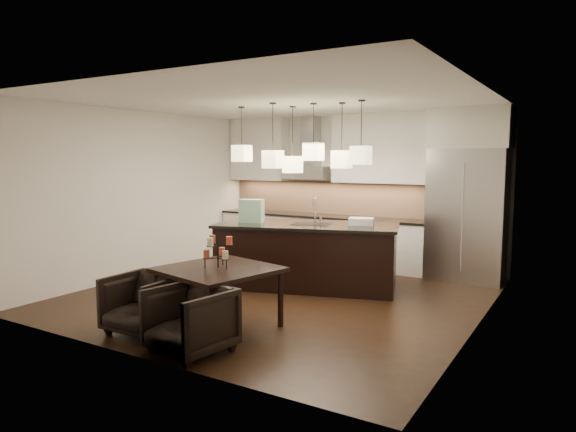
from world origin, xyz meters
The scene contains 37 objects.
floor centered at (0.00, 0.00, -0.01)m, with size 5.50×5.50×0.02m, color black.
ceiling centered at (0.00, 0.00, 2.81)m, with size 5.50×5.50×0.02m, color white.
wall_back centered at (0.00, 2.76, 1.40)m, with size 5.50×0.02×2.80m, color silver.
wall_front centered at (0.00, -2.76, 1.40)m, with size 5.50×0.02×2.80m, color silver.
wall_left centered at (-2.76, 0.00, 1.40)m, with size 0.02×5.50×2.80m, color silver.
wall_right centered at (2.76, 0.00, 1.40)m, with size 0.02×5.50×2.80m, color silver.
refrigerator centered at (2.10, 2.38, 1.07)m, with size 1.20×0.72×2.15m, color #B7B7BA.
fridge_panel centered at (2.10, 2.38, 2.47)m, with size 1.26×0.72×0.65m, color silver.
lower_cabinets centered at (-0.62, 2.43, 0.44)m, with size 4.21×0.62×0.88m, color silver.
countertop centered at (-0.62, 2.43, 0.90)m, with size 4.21×0.66×0.04m, color black.
backsplash centered at (-0.62, 2.73, 1.24)m, with size 4.21×0.02×0.63m, color tan.
upper_cab_left centered at (-2.10, 2.57, 2.17)m, with size 1.25×0.35×1.25m, color silver.
upper_cab_right centered at (0.55, 2.57, 2.17)m, with size 1.86×0.35×1.25m, color silver.
hood_canopy centered at (-0.93, 2.48, 1.72)m, with size 0.90×0.52×0.24m, color #B7B7BA.
hood_chimney centered at (-0.93, 2.59, 2.32)m, with size 0.30×0.28×0.96m, color #B7B7BA.
fruit_bowl centered at (-2.02, 2.38, 0.95)m, with size 0.26×0.26×0.06m, color silver.
island_body centered at (0.08, 0.64, 0.47)m, with size 2.69×1.08×0.95m, color black.
island_top centered at (0.08, 0.64, 0.97)m, with size 2.78×1.16×0.04m, color black.
faucet centered at (0.15, 0.77, 1.20)m, with size 0.11×0.26×0.41m, color silver, non-canonical shape.
tote_bag centered at (-0.75, 0.33, 1.17)m, with size 0.37×0.19×0.37m, color #1B6749.
food_container centered at (0.85, 0.94, 1.04)m, with size 0.37×0.26×0.11m, color silver.
dining_table centered at (0.12, -1.59, 0.36)m, with size 1.20×1.20×0.72m, color black, non-canonical shape.
candelabra centered at (0.12, -1.59, 0.93)m, with size 0.34×0.34×0.42m, color black, non-canonical shape.
candle_a centered at (0.25, -1.62, 0.89)m, with size 0.07×0.07×0.10m, color beige.
candle_b centered at (0.08, -1.47, 0.89)m, with size 0.07×0.07×0.10m, color #C4492C.
candle_c centered at (0.03, -1.69, 0.89)m, with size 0.07×0.07×0.10m, color #953E2E.
candle_d centered at (0.24, -1.53, 1.04)m, with size 0.07×0.07×0.10m, color #C4492C.
candle_e centered at (0.00, -1.55, 1.04)m, with size 0.07×0.07×0.10m, color #953E2E.
candle_f centered at (0.11, -1.72, 1.04)m, with size 0.07×0.07×0.10m, color beige.
armchair_left centered at (-0.51, -2.19, 0.34)m, with size 0.72×0.74×0.68m, color black.
armchair_right centered at (0.38, -2.39, 0.35)m, with size 0.74×0.76×0.69m, color black.
pendant_a centered at (-0.94, 0.36, 2.07)m, with size 0.24×0.24×0.26m, color #F8EFB5.
pendant_b centered at (-0.22, 0.71, 1.90)m, with size 0.24×0.24×0.26m, color #F8EFB5.
pendant_c centered at (0.27, 0.48, 2.09)m, with size 0.24×0.24×0.26m, color #F8EFB5.
pendant_d centered at (0.65, 0.64, 1.98)m, with size 0.24×0.24×0.26m, color #F8EFB5.
pendant_e centered at (1.03, 0.47, 2.04)m, with size 0.24×0.24×0.26m, color #F8EFB5.
pendant_f centered at (-0.22, 0.13, 1.98)m, with size 0.24×0.24×0.26m, color #F8EFB5.
Camera 1 is at (3.87, -6.25, 2.00)m, focal length 32.00 mm.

